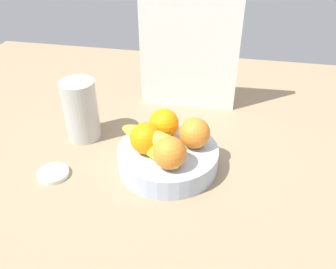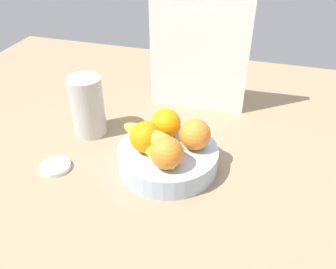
% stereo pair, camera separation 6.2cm
% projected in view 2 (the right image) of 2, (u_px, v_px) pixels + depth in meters
% --- Properties ---
extents(ground_plane, '(1.80, 1.40, 0.03)m').
position_uv_depth(ground_plane, '(180.00, 170.00, 0.86)').
color(ground_plane, '#977D5F').
extents(fruit_bowl, '(0.24, 0.24, 0.05)m').
position_uv_depth(fruit_bowl, '(168.00, 157.00, 0.84)').
color(fruit_bowl, '#AEC0D9').
rests_on(fruit_bowl, ground_plane).
extents(orange_front_left, '(0.07, 0.07, 0.07)m').
position_uv_depth(orange_front_left, '(195.00, 134.00, 0.81)').
color(orange_front_left, orange).
rests_on(orange_front_left, fruit_bowl).
extents(orange_front_right, '(0.07, 0.07, 0.07)m').
position_uv_depth(orange_front_right, '(166.00, 123.00, 0.84)').
color(orange_front_right, orange).
rests_on(orange_front_right, fruit_bowl).
extents(orange_center, '(0.07, 0.07, 0.07)m').
position_uv_depth(orange_center, '(146.00, 137.00, 0.80)').
color(orange_center, orange).
rests_on(orange_center, fruit_bowl).
extents(orange_back_left, '(0.07, 0.07, 0.07)m').
position_uv_depth(orange_back_left, '(167.00, 153.00, 0.75)').
color(orange_back_left, orange).
rests_on(orange_back_left, fruit_bowl).
extents(banana_bunch, '(0.17, 0.14, 0.06)m').
position_uv_depth(banana_bunch, '(152.00, 143.00, 0.79)').
color(banana_bunch, yellow).
rests_on(banana_bunch, fruit_bowl).
extents(cutting_board, '(0.28, 0.03, 0.36)m').
position_uv_depth(cutting_board, '(199.00, 50.00, 0.98)').
color(cutting_board, white).
rests_on(cutting_board, ground_plane).
extents(thermos_tumbler, '(0.09, 0.09, 0.16)m').
position_uv_depth(thermos_tumbler, '(87.00, 106.00, 0.93)').
color(thermos_tumbler, '#BBBBB5').
rests_on(thermos_tumbler, ground_plane).
extents(jar_lid, '(0.07, 0.07, 0.01)m').
position_uv_depth(jar_lid, '(55.00, 167.00, 0.84)').
color(jar_lid, silver).
rests_on(jar_lid, ground_plane).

